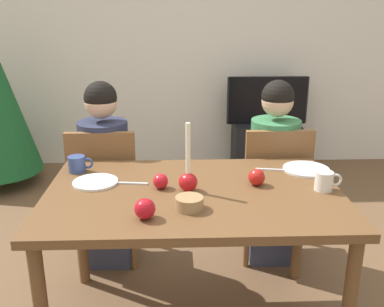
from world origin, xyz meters
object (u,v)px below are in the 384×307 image
object	(u,v)px
mug_right	(325,181)
apple_by_left_plate	(145,209)
chair_right	(273,186)
tv_stand	(265,146)
person_right_child	(273,176)
tv	(267,100)
plate_right	(306,169)
dining_table	(194,207)
mug_left	(77,164)
apple_near_candle	(257,177)
person_left_child	(106,178)
apple_by_right_mug	(161,181)
candle_centerpiece	(188,177)
chair_left	(106,189)
bowl_walnuts	(189,203)
plate_left	(95,182)

from	to	relation	value
mug_right	apple_by_left_plate	world-z (taller)	mug_right
chair_right	tv_stand	bearing A→B (deg)	80.28
person_right_child	tv	size ratio (longest dim) A/B	1.48
tv_stand	tv	size ratio (longest dim) A/B	0.81
chair_right	person_right_child	world-z (taller)	person_right_child
plate_right	apple_by_left_plate	xyz separation A→B (m)	(-0.82, -0.54, 0.04)
dining_table	mug_right	bearing A→B (deg)	-1.23
mug_left	apple_near_candle	bearing A→B (deg)	-13.52
person_left_child	plate_right	xyz separation A→B (m)	(1.13, -0.38, 0.19)
apple_by_left_plate	apple_by_right_mug	distance (m)	0.32
tv_stand	mug_right	world-z (taller)	mug_right
apple_by_left_plate	candle_centerpiece	bearing A→B (deg)	56.82
plate_right	mug_left	distance (m)	1.21
tv_stand	apple_by_left_plate	distance (m)	2.83
chair_left	person_right_child	world-z (taller)	person_right_child
chair_left	bowl_walnuts	bearing A→B (deg)	-58.48
apple_by_right_mug	chair_left	bearing A→B (deg)	122.43
chair_left	person_left_child	bearing A→B (deg)	90.00
person_left_child	apple_near_candle	world-z (taller)	person_left_child
bowl_walnuts	person_right_child	bearing A→B (deg)	56.57
tv	candle_centerpiece	xyz separation A→B (m)	(-0.84, -2.30, 0.11)
chair_left	mug_right	world-z (taller)	chair_left
tv	chair_right	bearing A→B (deg)	-99.72
person_left_child	tv	size ratio (longest dim) A/B	1.48
tv	dining_table	bearing A→B (deg)	-109.51
mug_left	mug_right	xyz separation A→B (m)	(1.22, -0.29, 0.00)
tv_stand	plate_left	world-z (taller)	plate_left
plate_right	bowl_walnuts	world-z (taller)	bowl_walnuts
dining_table	mug_right	size ratio (longest dim) A/B	10.85
apple_by_left_plate	apple_by_right_mug	world-z (taller)	apple_by_left_plate
dining_table	mug_right	world-z (taller)	mug_right
person_right_child	tv_stand	bearing A→B (deg)	80.09
tv_stand	plate_right	distance (m)	2.12
plate_left	mug_right	world-z (taller)	mug_right
dining_table	person_left_child	distance (m)	0.83
person_left_child	bowl_walnuts	size ratio (longest dim) A/B	9.58
person_left_child	plate_left	xyz separation A→B (m)	(0.04, -0.53, 0.19)
person_right_child	bowl_walnuts	distance (m)	1.02
person_left_child	mug_left	xyz separation A→B (m)	(-0.08, -0.36, 0.22)
chair_left	person_left_child	size ratio (longest dim) A/B	0.77
plate_right	plate_left	bearing A→B (deg)	-172.54
tv	plate_right	world-z (taller)	tv
chair_right	plate_left	world-z (taller)	chair_right
chair_right	apple_by_left_plate	world-z (taller)	chair_right
tv_stand	apple_near_candle	bearing A→B (deg)	-102.73
person_left_child	tv_stand	distance (m)	2.16
bowl_walnuts	mug_right	bearing A→B (deg)	15.77
dining_table	tv	world-z (taller)	tv
person_left_child	candle_centerpiece	size ratio (longest dim) A/B	3.53
tv	mug_right	xyz separation A→B (m)	(-0.20, -2.31, 0.09)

